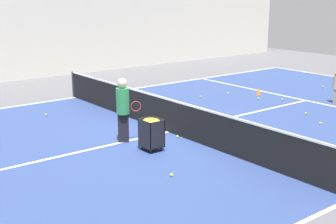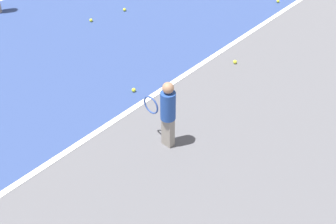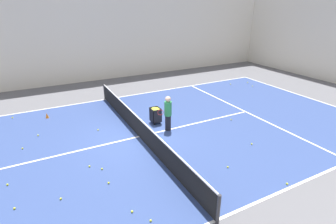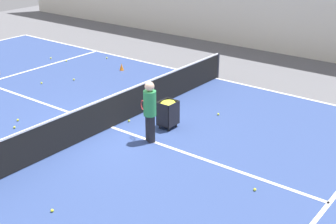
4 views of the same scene
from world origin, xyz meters
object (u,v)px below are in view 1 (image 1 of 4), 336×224
object	(u,v)px
ball_cart	(151,128)
training_cone_1	(259,91)
coach_at_net	(123,106)
tennis_net	(168,115)
child_midcourt	(336,85)

from	to	relation	value
ball_cart	training_cone_1	size ratio (longest dim) A/B	2.79
coach_at_net	ball_cart	size ratio (longest dim) A/B	2.07
training_cone_1	tennis_net	bearing A→B (deg)	106.69
child_midcourt	coach_at_net	bearing A→B (deg)	-31.98
tennis_net	ball_cart	distance (m)	1.65
child_midcourt	ball_cart	xyz separation A→B (m)	(-0.14, 8.28, -0.07)
training_cone_1	coach_at_net	bearing A→B (deg)	103.29
coach_at_net	child_midcourt	distance (m)	8.50
child_midcourt	training_cone_1	distance (m)	2.88
tennis_net	training_cone_1	world-z (taller)	tennis_net
coach_at_net	ball_cart	xyz separation A→B (m)	(-1.02, -0.17, -0.41)
coach_at_net	ball_cart	bearing A→B (deg)	-53.88
coach_at_net	training_cone_1	distance (m)	7.58
coach_at_net	training_cone_1	size ratio (longest dim) A/B	5.78
ball_cart	training_cone_1	xyz separation A→B (m)	(2.75, -7.16, -0.42)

